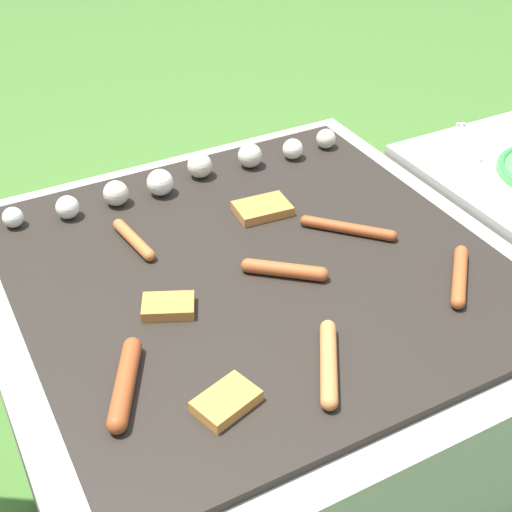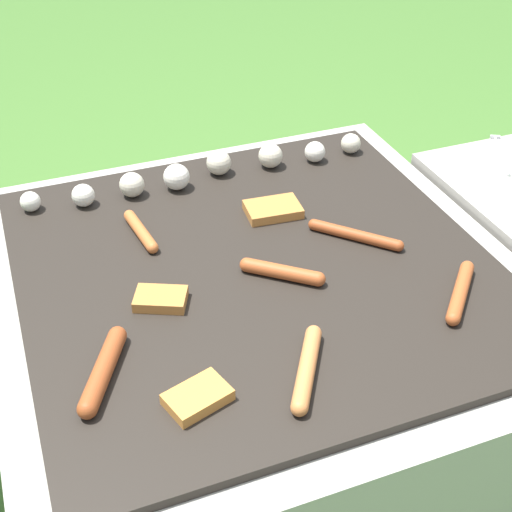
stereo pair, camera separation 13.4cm
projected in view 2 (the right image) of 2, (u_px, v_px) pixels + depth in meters
ground_plane at (256, 401)px, 1.57m from camera, size 14.00×14.00×0.00m
grill at (256, 339)px, 1.46m from camera, size 0.99×0.99×0.38m
sausage_mid_left at (307, 368)px, 1.11m from camera, size 0.11×0.17×0.03m
sausage_front_center at (141, 231)px, 1.42m from camera, size 0.04×0.15×0.02m
sausage_back_right at (460, 292)px, 1.26m from camera, size 0.13×0.14×0.03m
sausage_front_left at (103, 370)px, 1.10m from camera, size 0.11×0.17×0.03m
sausage_mid_right at (355, 235)px, 1.41m from camera, size 0.14×0.15×0.02m
sausage_back_left at (282, 272)px, 1.31m from camera, size 0.13×0.11×0.03m
bread_slice_center at (161, 299)px, 1.25m from camera, size 0.11×0.09×0.02m
bread_slice_right at (198, 397)px, 1.07m from camera, size 0.11×0.09×0.02m
bread_slice_left at (273, 209)px, 1.49m from camera, size 0.12×0.09×0.02m
mushroom_row at (206, 170)px, 1.59m from camera, size 0.79×0.09×0.06m
fork_utensil at (501, 153)px, 1.70m from camera, size 0.10×0.18×0.01m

